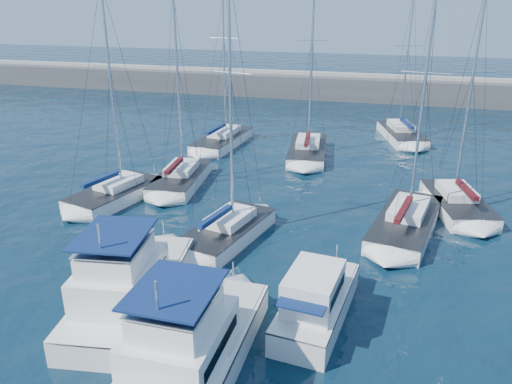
% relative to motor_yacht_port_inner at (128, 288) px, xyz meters
% --- Properties ---
extents(ground, '(220.00, 220.00, 0.00)m').
position_rel_motor_yacht_port_inner_xyz_m(ground, '(2.96, 1.79, -1.13)').
color(ground, black).
rests_on(ground, ground).
extents(breakwater, '(160.00, 6.00, 4.45)m').
position_rel_motor_yacht_port_inner_xyz_m(breakwater, '(2.96, 53.79, -0.08)').
color(breakwater, '#424244').
rests_on(breakwater, ground).
extents(motor_yacht_port_inner, '(4.89, 9.59, 4.69)m').
position_rel_motor_yacht_port_inner_xyz_m(motor_yacht_port_inner, '(0.00, 0.00, 0.00)').
color(motor_yacht_port_inner, silver).
rests_on(motor_yacht_port_inner, ground).
extents(motor_yacht_stbd_inner, '(3.75, 8.97, 4.69)m').
position_rel_motor_yacht_port_inner_xyz_m(motor_yacht_stbd_inner, '(4.25, -3.18, 0.00)').
color(motor_yacht_stbd_inner, white).
rests_on(motor_yacht_stbd_inner, ground).
extents(motor_yacht_stbd_outer, '(3.18, 6.83, 3.20)m').
position_rel_motor_yacht_port_inner_xyz_m(motor_yacht_stbd_outer, '(8.32, 1.28, -0.19)').
color(motor_yacht_stbd_outer, silver).
rests_on(motor_yacht_stbd_outer, ground).
extents(sailboat_mid_a, '(4.73, 7.58, 14.58)m').
position_rel_motor_yacht_port_inner_xyz_m(sailboat_mid_a, '(-7.30, 11.51, -0.60)').
color(sailboat_mid_a, white).
rests_on(sailboat_mid_a, ground).
extents(sailboat_mid_b, '(3.77, 7.64, 13.94)m').
position_rel_motor_yacht_port_inner_xyz_m(sailboat_mid_b, '(-4.14, 15.55, -0.61)').
color(sailboat_mid_b, silver).
rests_on(sailboat_mid_b, ground).
extents(sailboat_mid_c, '(4.47, 7.52, 15.38)m').
position_rel_motor_yacht_port_inner_xyz_m(sailboat_mid_c, '(2.11, 7.83, -0.59)').
color(sailboat_mid_c, silver).
rests_on(sailboat_mid_c, ground).
extents(sailboat_mid_d, '(4.81, 9.12, 15.02)m').
position_rel_motor_yacht_port_inner_xyz_m(sailboat_mid_d, '(12.26, 11.87, -0.62)').
color(sailboat_mid_d, silver).
rests_on(sailboat_mid_d, ground).
extents(sailboat_mid_e, '(4.62, 7.59, 14.41)m').
position_rel_motor_yacht_port_inner_xyz_m(sailboat_mid_e, '(15.57, 15.86, -0.60)').
color(sailboat_mid_e, white).
rests_on(sailboat_mid_e, ground).
extents(sailboat_back_a, '(3.83, 8.74, 15.78)m').
position_rel_motor_yacht_port_inner_xyz_m(sailboat_back_a, '(-4.53, 26.63, -0.60)').
color(sailboat_back_a, white).
rests_on(sailboat_back_a, ground).
extents(sailboat_back_b, '(4.06, 8.71, 15.93)m').
position_rel_motor_yacht_port_inner_xyz_m(sailboat_back_b, '(3.93, 25.30, -0.60)').
color(sailboat_back_b, silver).
rests_on(sailboat_back_b, ground).
extents(sailboat_back_c, '(5.17, 8.82, 14.28)m').
position_rel_motor_yacht_port_inner_xyz_m(sailboat_back_c, '(12.03, 33.46, -0.62)').
color(sailboat_back_c, white).
rests_on(sailboat_back_c, ground).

